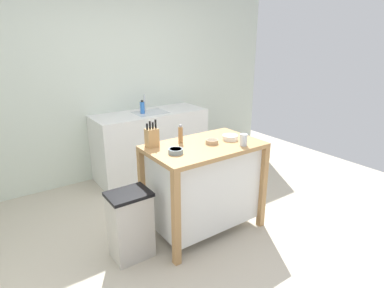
% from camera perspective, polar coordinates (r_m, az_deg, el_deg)
% --- Properties ---
extents(ground_plane, '(6.32, 6.32, 0.00)m').
position_cam_1_polar(ground_plane, '(3.22, 1.65, -17.03)').
color(ground_plane, '#BCB29E').
rests_on(ground_plane, ground).
extents(wall_back, '(5.32, 0.10, 2.60)m').
position_cam_1_polar(wall_back, '(4.46, -14.42, 10.69)').
color(wall_back, silver).
rests_on(wall_back, ground).
extents(kitchen_island, '(1.10, 0.67, 0.91)m').
position_cam_1_polar(kitchen_island, '(3.16, 2.10, -7.00)').
color(kitchen_island, '#AD7F4C').
rests_on(kitchen_island, ground).
extents(knife_block, '(0.11, 0.09, 0.25)m').
position_cam_1_polar(knife_block, '(2.95, -7.21, 1.24)').
color(knife_block, tan).
rests_on(knife_block, kitchen_island).
extents(bowl_ceramic_wide, '(0.13, 0.13, 0.04)m').
position_cam_1_polar(bowl_ceramic_wide, '(2.78, -2.95, -1.24)').
color(bowl_ceramic_wide, gray).
rests_on(bowl_ceramic_wide, kitchen_island).
extents(bowl_stoneware_deep, '(0.12, 0.12, 0.04)m').
position_cam_1_polar(bowl_stoneware_deep, '(3.03, 3.59, 0.46)').
color(bowl_stoneware_deep, tan).
rests_on(bowl_stoneware_deep, kitchen_island).
extents(bowl_ceramic_small, '(0.15, 0.15, 0.05)m').
position_cam_1_polar(bowl_ceramic_small, '(3.16, 6.85, 1.20)').
color(bowl_ceramic_small, silver).
rests_on(bowl_ceramic_small, kitchen_island).
extents(drinking_cup, '(0.07, 0.07, 0.11)m').
position_cam_1_polar(drinking_cup, '(3.00, 9.21, 0.75)').
color(drinking_cup, silver).
rests_on(drinking_cup, kitchen_island).
extents(pepper_grinder, '(0.04, 0.04, 0.18)m').
position_cam_1_polar(pepper_grinder, '(3.04, -2.08, 1.79)').
color(pepper_grinder, '#9E7042').
rests_on(pepper_grinder, kitchen_island).
extents(trash_bin, '(0.36, 0.28, 0.63)m').
position_cam_1_polar(trash_bin, '(2.92, -10.95, -14.04)').
color(trash_bin, '#B7B2A8').
rests_on(trash_bin, ground).
extents(sink_counter, '(1.55, 0.60, 0.90)m').
position_cam_1_polar(sink_counter, '(4.49, -7.35, 0.09)').
color(sink_counter, silver).
rests_on(sink_counter, ground).
extents(sink_faucet, '(0.02, 0.02, 0.22)m').
position_cam_1_polar(sink_faucet, '(4.47, -8.50, 7.37)').
color(sink_faucet, '#B7BCC1').
rests_on(sink_faucet, sink_counter).
extents(bottle_dish_soap, '(0.06, 0.06, 0.18)m').
position_cam_1_polar(bottle_dish_soap, '(4.30, -8.89, 6.51)').
color(bottle_dish_soap, blue).
rests_on(bottle_dish_soap, sink_counter).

